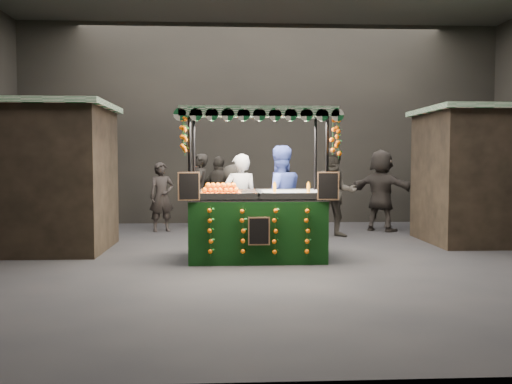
{
  "coord_description": "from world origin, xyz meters",
  "views": [
    {
      "loc": [
        -0.87,
        -8.87,
        1.61
      ],
      "look_at": [
        -0.39,
        0.22,
        1.07
      ],
      "focal_mm": 38.55,
      "sensor_mm": 36.0,
      "label": 1
    }
  ],
  "objects": [
    {
      "name": "shopper_2",
      "position": [
        -1.04,
        3.52,
        0.84
      ],
      "size": [
        1.06,
        0.84,
        1.69
      ],
      "rotation": [
        0.0,
        0.0,
        2.63
      ],
      "color": "#2D2925",
      "rests_on": "ground"
    },
    {
      "name": "shopper_5",
      "position": [
        2.59,
        3.26,
        0.92
      ],
      "size": [
        1.67,
        1.48,
        1.83
      ],
      "rotation": [
        0.0,
        0.0,
        2.47
      ],
      "color": "#2D2824",
      "rests_on": "ground"
    },
    {
      "name": "shopper_3",
      "position": [
        3.68,
        3.05,
        0.97
      ],
      "size": [
        1.44,
        1.28,
        1.93
      ],
      "rotation": [
        0.0,
        0.0,
        0.58
      ],
      "color": "black",
      "rests_on": "ground"
    },
    {
      "name": "shopper_6",
      "position": [
        -1.51,
        4.26,
        0.87
      ],
      "size": [
        0.45,
        0.66,
        1.74
      ],
      "rotation": [
        0.0,
        0.0,
        -1.51
      ],
      "color": "black",
      "rests_on": "ground"
    },
    {
      "name": "neighbour_stall_left",
      "position": [
        -4.4,
        1.0,
        1.31
      ],
      "size": [
        3.0,
        2.2,
        2.6
      ],
      "color": "black",
      "rests_on": "ground"
    },
    {
      "name": "vendor_grey",
      "position": [
        -0.63,
        0.95,
        0.85
      ],
      "size": [
        0.68,
        0.51,
        1.71
      ],
      "rotation": [
        0.0,
        0.0,
        3.31
      ],
      "color": "gray",
      "rests_on": "ground"
    },
    {
      "name": "juice_stall",
      "position": [
        -0.38,
        -0.11,
        0.75
      ],
      "size": [
        2.48,
        1.46,
        2.4
      ],
      "color": "black",
      "rests_on": "ground"
    },
    {
      "name": "vendor_blue",
      "position": [
        0.06,
        0.83,
        0.93
      ],
      "size": [
        1.03,
        0.88,
        1.85
      ],
      "rotation": [
        0.0,
        0.0,
        3.37
      ],
      "color": "navy",
      "rests_on": "ground"
    },
    {
      "name": "ground",
      "position": [
        0.0,
        0.0,
        0.0
      ],
      "size": [
        12.0,
        12.0,
        0.0
      ],
      "primitive_type": "plane",
      "color": "black",
      "rests_on": "ground"
    },
    {
      "name": "shopper_4",
      "position": [
        -0.75,
        2.38,
        0.75
      ],
      "size": [
        0.88,
        0.78,
        1.51
      ],
      "rotation": [
        0.0,
        0.0,
        3.65
      ],
      "color": "#2C2823",
      "rests_on": "ground"
    },
    {
      "name": "neighbour_stall_right",
      "position": [
        4.4,
        1.5,
        1.31
      ],
      "size": [
        3.0,
        2.2,
        2.6
      ],
      "color": "black",
      "rests_on": "ground"
    },
    {
      "name": "shopper_0",
      "position": [
        -2.32,
        3.45,
        0.77
      ],
      "size": [
        0.66,
        0.55,
        1.54
      ],
      "rotation": [
        0.0,
        0.0,
        0.38
      ],
      "color": "black",
      "rests_on": "ground"
    },
    {
      "name": "market_hall",
      "position": [
        0.0,
        0.0,
        3.38
      ],
      "size": [
        12.1,
        10.1,
        5.05
      ],
      "color": "black",
      "rests_on": "ground"
    },
    {
      "name": "shopper_1",
      "position": [
        1.36,
        2.36,
        0.92
      ],
      "size": [
        0.93,
        0.75,
        1.84
      ],
      "rotation": [
        0.0,
        0.0,
        -0.06
      ],
      "color": "#2E2A25",
      "rests_on": "ground"
    }
  ]
}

